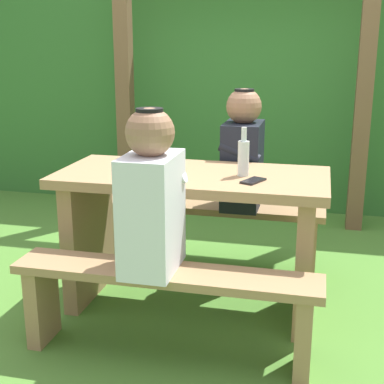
% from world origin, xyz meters
% --- Properties ---
extents(ground_plane, '(12.00, 12.00, 0.00)m').
position_xyz_m(ground_plane, '(0.00, 0.00, 0.00)').
color(ground_plane, '#4D8431').
extents(hedge_backdrop, '(6.40, 0.92, 1.94)m').
position_xyz_m(hedge_backdrop, '(0.00, 2.36, 0.97)').
color(hedge_backdrop, '#34702E').
rests_on(hedge_backdrop, ground_plane).
extents(pergola_post_left, '(0.12, 0.12, 1.91)m').
position_xyz_m(pergola_post_left, '(-0.93, 1.56, 0.96)').
color(pergola_post_left, brown).
rests_on(pergola_post_left, ground_plane).
extents(pergola_post_right, '(0.12, 0.12, 1.91)m').
position_xyz_m(pergola_post_right, '(0.93, 1.56, 0.96)').
color(pergola_post_right, brown).
rests_on(pergola_post_right, ground_plane).
extents(picnic_table, '(1.40, 0.64, 0.75)m').
position_xyz_m(picnic_table, '(0.00, 0.00, 0.51)').
color(picnic_table, '#9E7A51').
rests_on(picnic_table, ground_plane).
extents(bench_near, '(1.40, 0.24, 0.43)m').
position_xyz_m(bench_near, '(0.00, -0.52, 0.31)').
color(bench_near, '#9E7A51').
rests_on(bench_near, ground_plane).
extents(bench_far, '(1.40, 0.24, 0.43)m').
position_xyz_m(bench_far, '(0.00, 0.52, 0.31)').
color(bench_far, '#9E7A51').
rests_on(bench_far, ground_plane).
extents(person_white_shirt, '(0.25, 0.35, 0.72)m').
position_xyz_m(person_white_shirt, '(-0.06, -0.52, 0.76)').
color(person_white_shirt, silver).
rests_on(person_white_shirt, bench_near).
extents(person_black_coat, '(0.25, 0.35, 0.72)m').
position_xyz_m(person_black_coat, '(0.19, 0.52, 0.76)').
color(person_black_coat, black).
rests_on(person_black_coat, bench_far).
extents(drinking_glass, '(0.07, 0.07, 0.09)m').
position_xyz_m(drinking_glass, '(-0.21, -0.12, 0.80)').
color(drinking_glass, silver).
rests_on(drinking_glass, picnic_table).
extents(bottle_left, '(0.06, 0.06, 0.25)m').
position_xyz_m(bottle_left, '(0.27, -0.00, 0.85)').
color(bottle_left, silver).
rests_on(bottle_left, picnic_table).
extents(cell_phone, '(0.12, 0.16, 0.01)m').
position_xyz_m(cell_phone, '(0.33, -0.11, 0.76)').
color(cell_phone, black).
rests_on(cell_phone, picnic_table).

